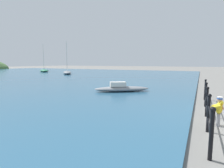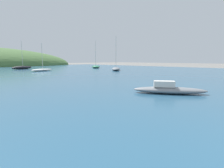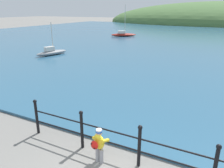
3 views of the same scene
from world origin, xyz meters
name	(u,v)px [view 3 (image 3 of 3)]	position (x,y,z in m)	size (l,w,h in m)	color
water	(211,38)	(0.00, 32.00, 0.05)	(80.00, 60.00, 0.10)	#2D5B7A
far_hillside	(221,23)	(0.00, 71.10, 0.00)	(69.46, 38.20, 12.38)	#476B38
iron_railing	(139,145)	(0.27, 1.50, 0.64)	(7.24, 0.12, 1.21)	black
child_in_coat	(99,143)	(-0.73, 1.14, 0.61)	(0.42, 0.55, 1.00)	#99999E
boat_mid_harbor	(123,34)	(-11.82, 27.29, 0.38)	(3.72, 3.01, 4.51)	maroon
boat_nearest_quay	(52,52)	(-11.63, 11.51, 0.36)	(1.54, 3.10, 2.79)	gray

